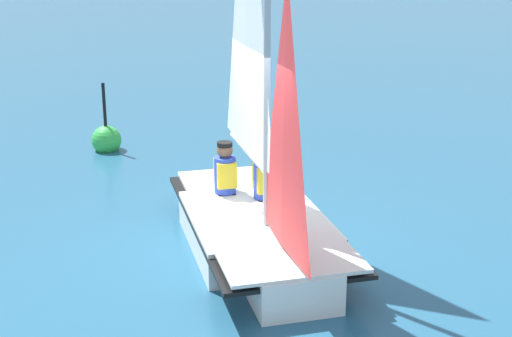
# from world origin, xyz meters

# --- Properties ---
(ground_plane) EXTENTS (260.00, 260.00, 0.00)m
(ground_plane) POSITION_xyz_m (0.00, 0.00, 0.00)
(ground_plane) COLOR #235675
(sailboat_main) EXTENTS (3.26, 4.16, 5.44)m
(sailboat_main) POSITION_xyz_m (0.01, 0.02, 0.68)
(sailboat_main) COLOR white
(sailboat_main) RESTS_ON ground_plane
(sailor_helm) EXTENTS (0.41, 0.42, 1.16)m
(sailor_helm) POSITION_xyz_m (0.49, 0.36, 0.62)
(sailor_helm) COLOR black
(sailor_helm) RESTS_ON ground_plane
(sailor_crew) EXTENTS (0.41, 0.42, 1.16)m
(sailor_crew) POSITION_xyz_m (0.23, 0.88, 0.63)
(sailor_crew) COLOR black
(sailor_crew) RESTS_ON ground_plane
(buoy_marker) EXTENTS (0.55, 0.55, 1.36)m
(buoy_marker) POSITION_xyz_m (0.96, 5.19, 0.21)
(buoy_marker) COLOR green
(buoy_marker) RESTS_ON ground_plane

